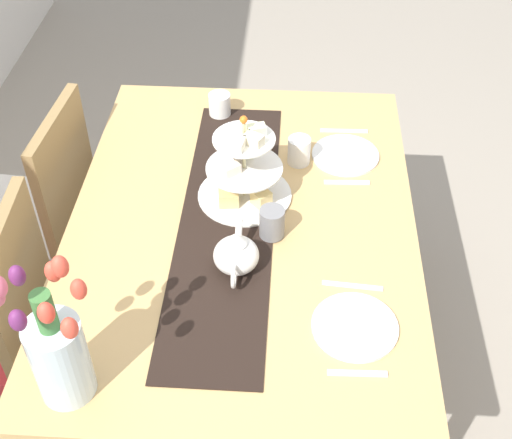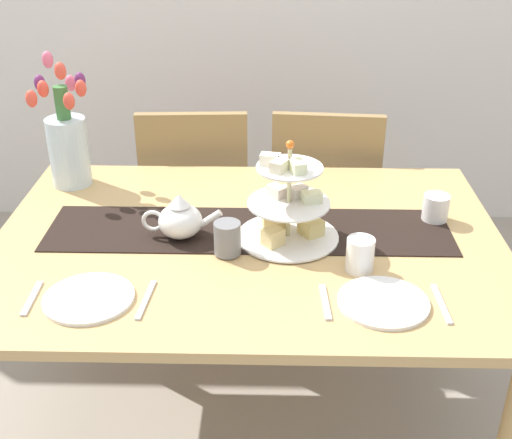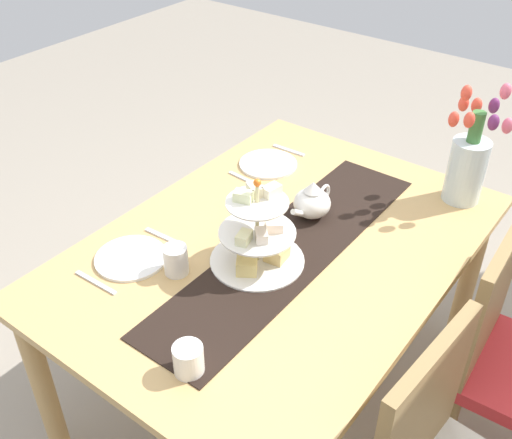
# 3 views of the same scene
# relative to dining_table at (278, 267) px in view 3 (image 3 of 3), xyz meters

# --- Properties ---
(ground_plane) EXTENTS (8.00, 8.00, 0.00)m
(ground_plane) POSITION_rel_dining_table_xyz_m (0.00, 0.00, -0.65)
(ground_plane) COLOR gray
(dining_table) EXTENTS (1.51, 1.07, 0.74)m
(dining_table) POSITION_rel_dining_table_xyz_m (0.00, 0.00, 0.00)
(dining_table) COLOR tan
(dining_table) RESTS_ON ground_plane
(table_runner) EXTENTS (1.21, 0.29, 0.00)m
(table_runner) POSITION_rel_dining_table_xyz_m (0.00, 0.05, 0.10)
(table_runner) COLOR black
(table_runner) RESTS_ON dining_table
(tiered_cake_stand) EXTENTS (0.30, 0.30, 0.30)m
(tiered_cake_stand) POSITION_rel_dining_table_xyz_m (0.12, 0.00, 0.19)
(tiered_cake_stand) COLOR beige
(tiered_cake_stand) RESTS_ON table_runner
(teapot) EXTENTS (0.24, 0.13, 0.14)m
(teapot) POSITION_rel_dining_table_xyz_m (-0.20, 0.00, 0.16)
(teapot) COLOR white
(teapot) RESTS_ON table_runner
(tulip_vase) EXTENTS (0.18, 0.21, 0.45)m
(tulip_vase) POSITION_rel_dining_table_xyz_m (-0.62, 0.37, 0.25)
(tulip_vase) COLOR silver
(tulip_vase) RESTS_ON dining_table
(cream_jug) EXTENTS (0.08, 0.08, 0.08)m
(cream_jug) POSITION_rel_dining_table_xyz_m (0.57, 0.13, 0.14)
(cream_jug) COLOR white
(cream_jug) RESTS_ON dining_table
(dinner_plate_left) EXTENTS (0.23, 0.23, 0.01)m
(dinner_plate_left) POSITION_rel_dining_table_xyz_m (-0.39, -0.33, 0.10)
(dinner_plate_left) COLOR white
(dinner_plate_left) RESTS_ON dining_table
(fork_left) EXTENTS (0.02, 0.15, 0.01)m
(fork_left) POSITION_rel_dining_table_xyz_m (-0.54, -0.33, 0.10)
(fork_left) COLOR silver
(fork_left) RESTS_ON dining_table
(knife_left) EXTENTS (0.03, 0.17, 0.01)m
(knife_left) POSITION_rel_dining_table_xyz_m (-0.25, -0.33, 0.10)
(knife_left) COLOR silver
(knife_left) RESTS_ON dining_table
(dinner_plate_right) EXTENTS (0.23, 0.23, 0.01)m
(dinner_plate_right) POSITION_rel_dining_table_xyz_m (0.35, -0.33, 0.10)
(dinner_plate_right) COLOR white
(dinner_plate_right) RESTS_ON dining_table
(fork_right) EXTENTS (0.02, 0.15, 0.01)m
(fork_right) POSITION_rel_dining_table_xyz_m (0.20, -0.33, 0.10)
(fork_right) COLOR silver
(fork_right) RESTS_ON dining_table
(knife_right) EXTENTS (0.02, 0.17, 0.01)m
(knife_right) POSITION_rel_dining_table_xyz_m (0.49, -0.33, 0.10)
(knife_right) COLOR silver
(knife_right) RESTS_ON dining_table
(mug_grey) EXTENTS (0.08, 0.08, 0.09)m
(mug_grey) POSITION_rel_dining_table_xyz_m (-0.06, -0.09, 0.15)
(mug_grey) COLOR slate
(mug_grey) RESTS_ON table_runner
(mug_white_text) EXTENTS (0.08, 0.08, 0.09)m
(mug_white_text) POSITION_rel_dining_table_xyz_m (0.31, -0.17, 0.15)
(mug_white_text) COLOR white
(mug_white_text) RESTS_ON dining_table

